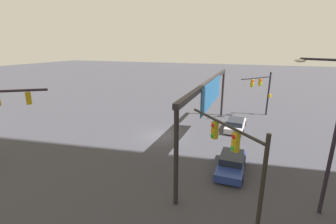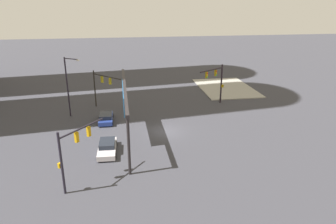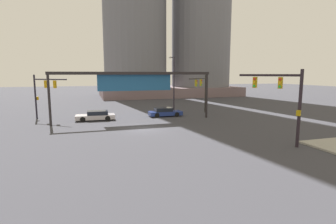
{
  "view_description": "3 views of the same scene",
  "coord_description": "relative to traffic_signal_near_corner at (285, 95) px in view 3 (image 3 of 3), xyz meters",
  "views": [
    {
      "loc": [
        20.9,
        8.56,
        8.99
      ],
      "look_at": [
        -2.86,
        -0.24,
        1.77
      ],
      "focal_mm": 24.69,
      "sensor_mm": 36.0,
      "label": 1
    },
    {
      "loc": [
        -36.59,
        5.37,
        15.96
      ],
      "look_at": [
        -2.79,
        0.12,
        3.64
      ],
      "focal_mm": 33.7,
      "sensor_mm": 36.0,
      "label": 2
    },
    {
      "loc": [
        -5.72,
        -27.29,
        5.91
      ],
      "look_at": [
        2.72,
        -0.14,
        1.76
      ],
      "focal_mm": 28.18,
      "sensor_mm": 36.0,
      "label": 3
    }
  ],
  "objects": [
    {
      "name": "traffic_signal_cross_street",
      "position": [
        0.64,
        17.81,
        -0.14
      ],
      "size": [
        4.42,
        4.16,
        5.71
      ],
      "rotation": [
        0.0,
        0.0,
        -2.39
      ],
      "color": "black",
      "rests_on": "ground"
    },
    {
      "name": "streetlamp_curved_arm",
      "position": [
        -2.24,
        22.11,
        0.76
      ],
      "size": [
        1.66,
        2.33,
        8.5
      ],
      "rotation": [
        0.0,
        0.0,
        -2.16
      ],
      "color": "black",
      "rests_on": "ground"
    },
    {
      "name": "sedan_car_waiting_far",
      "position": [
        -14.45,
        16.79,
        -3.6
      ],
      "size": [
        4.92,
        2.12,
        1.21
      ],
      "rotation": [
        0.0,
        0.0,
        3.1
      ],
      "color": "#B6B0B4",
      "rests_on": "ground"
    },
    {
      "name": "sedan_car_approaching",
      "position": [
        -5.14,
        17.22,
        -3.6
      ],
      "size": [
        4.57,
        1.98,
        1.21
      ],
      "rotation": [
        0.0,
        0.0,
        -0.01
      ],
      "color": "navy",
      "rests_on": "ground"
    },
    {
      "name": "traffic_signal_near_corner",
      "position": [
        0.0,
        0.0,
        0.0
      ],
      "size": [
        3.07,
        4.65,
        6.27
      ],
      "rotation": [
        0.0,
        0.0,
        2.16
      ],
      "color": "black",
      "rests_on": "ground"
    },
    {
      "name": "traffic_signal_opposite_side",
      "position": [
        -20.81,
        19.39,
        -0.29
      ],
      "size": [
        4.28,
        3.79,
        5.78
      ],
      "rotation": [
        0.0,
        0.0,
        -0.68
      ],
      "color": "black",
      "rests_on": "ground"
    },
    {
      "name": "ground_plane",
      "position": [
        -9.79,
        9.62,
        -4.17
      ],
      "size": [
        210.67,
        210.67,
        0.0
      ],
      "primitive_type": "plane",
      "color": "#36363D"
    },
    {
      "name": "overhead_sign_gantry",
      "position": [
        -9.76,
        14.59,
        0.88
      ],
      "size": [
        19.88,
        0.43,
        6.13
      ],
      "color": "black",
      "rests_on": "ground"
    }
  ]
}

